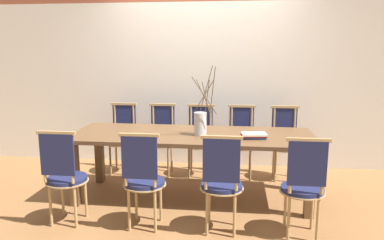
{
  "coord_description": "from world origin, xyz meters",
  "views": [
    {
      "loc": [
        0.48,
        -3.89,
        1.61
      ],
      "look_at": [
        0.0,
        0.0,
        0.87
      ],
      "focal_mm": 35.0,
      "sensor_mm": 36.0,
      "label": 1
    }
  ],
  "objects_px": {
    "chair_near_center": "(222,181)",
    "chair_far_center": "(200,138)",
    "dining_table": "(192,142)",
    "vase_centerpiece": "(201,123)",
    "book_stack": "(254,136)"
  },
  "relations": [
    {
      "from": "vase_centerpiece",
      "to": "book_stack",
      "type": "height_order",
      "value": "vase_centerpiece"
    },
    {
      "from": "book_stack",
      "to": "vase_centerpiece",
      "type": "bearing_deg",
      "value": 172.64
    },
    {
      "from": "book_stack",
      "to": "chair_far_center",
      "type": "bearing_deg",
      "value": 125.5
    },
    {
      "from": "dining_table",
      "to": "chair_far_center",
      "type": "relative_size",
      "value": 2.83
    },
    {
      "from": "chair_far_center",
      "to": "book_stack",
      "type": "distance_m",
      "value": 1.14
    },
    {
      "from": "dining_table",
      "to": "vase_centerpiece",
      "type": "distance_m",
      "value": 0.25
    },
    {
      "from": "dining_table",
      "to": "vase_centerpiece",
      "type": "height_order",
      "value": "vase_centerpiece"
    },
    {
      "from": "vase_centerpiece",
      "to": "chair_far_center",
      "type": "bearing_deg",
      "value": 96.28
    },
    {
      "from": "dining_table",
      "to": "chair_near_center",
      "type": "bearing_deg",
      "value": -65.45
    },
    {
      "from": "chair_far_center",
      "to": "chair_near_center",
      "type": "bearing_deg",
      "value": 102.66
    },
    {
      "from": "chair_near_center",
      "to": "chair_far_center",
      "type": "height_order",
      "value": "same"
    },
    {
      "from": "vase_centerpiece",
      "to": "book_stack",
      "type": "relative_size",
      "value": 2.69
    },
    {
      "from": "chair_near_center",
      "to": "chair_far_center",
      "type": "xyz_separation_m",
      "value": [
        -0.35,
        1.56,
        0.0
      ]
    },
    {
      "from": "chair_near_center",
      "to": "book_stack",
      "type": "height_order",
      "value": "chair_near_center"
    },
    {
      "from": "chair_near_center",
      "to": "chair_far_center",
      "type": "relative_size",
      "value": 1.0
    }
  ]
}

